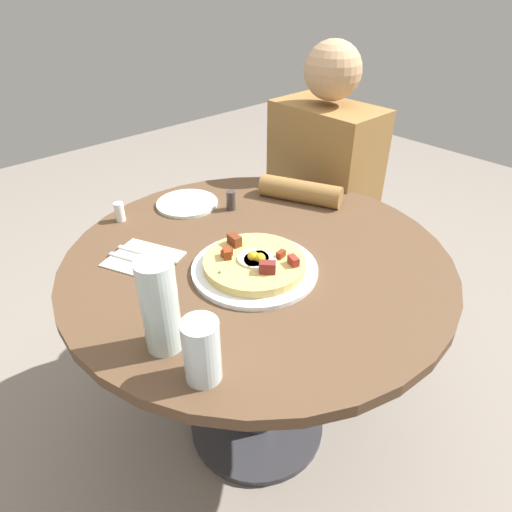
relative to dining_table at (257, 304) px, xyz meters
name	(u,v)px	position (x,y,z in m)	size (l,w,h in m)	color
ground_plane	(257,423)	(0.00, 0.00, -0.54)	(6.00, 6.00, 0.00)	gray
dining_table	(257,304)	(0.00, 0.00, 0.00)	(1.00, 1.00, 0.70)	brown
person_seated	(319,216)	(0.25, -0.57, -0.03)	(0.44, 0.48, 1.14)	#2D2D33
pizza_plate	(255,269)	(-0.05, 0.05, 0.17)	(0.31, 0.31, 0.01)	white
breakfast_pizza	(255,262)	(-0.05, 0.05, 0.19)	(0.25, 0.25, 0.05)	tan
bread_plate	(187,203)	(0.36, -0.03, 0.17)	(0.19, 0.19, 0.01)	silver
napkin	(144,259)	(0.18, 0.23, 0.17)	(0.17, 0.14, 0.00)	white
fork	(148,254)	(0.19, 0.21, 0.17)	(0.18, 0.01, 0.01)	silver
knife	(139,261)	(0.17, 0.24, 0.17)	(0.18, 0.01, 0.01)	silver
water_glass	(202,351)	(-0.23, 0.35, 0.23)	(0.07, 0.07, 0.13)	silver
water_bottle	(160,306)	(-0.11, 0.35, 0.26)	(0.07, 0.07, 0.20)	silver
salt_shaker	(120,212)	(0.41, 0.17, 0.19)	(0.03, 0.03, 0.06)	white
pepper_shaker	(231,200)	(0.24, -0.11, 0.19)	(0.03, 0.03, 0.06)	#3F3833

